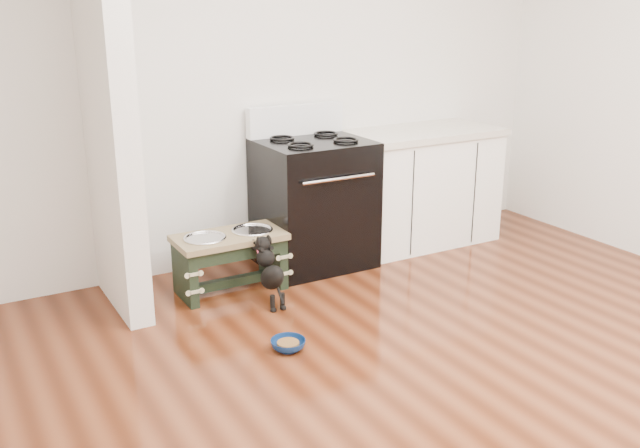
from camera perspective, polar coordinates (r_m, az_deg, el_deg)
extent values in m
plane|color=#411A0B|center=(3.61, 13.30, -14.33)|extent=(5.00, 5.00, 0.00)
plane|color=silver|center=(5.19, -4.88, 11.68)|extent=(5.00, 0.00, 5.00)
cube|color=silver|center=(4.43, -16.72, 10.00)|extent=(0.15, 0.80, 2.70)
cube|color=black|center=(5.17, -0.49, 1.66)|extent=(0.76, 0.65, 0.92)
cube|color=black|center=(4.93, 1.27, 0.12)|extent=(0.58, 0.02, 0.50)
cylinder|color=silver|center=(4.81, 1.54, 3.64)|extent=(0.56, 0.02, 0.02)
cube|color=white|center=(5.28, -1.98, 8.33)|extent=(0.76, 0.08, 0.22)
torus|color=black|center=(4.86, -1.56, 6.33)|extent=(0.18, 0.18, 0.02)
torus|color=black|center=(5.03, 2.08, 6.73)|extent=(0.18, 0.18, 0.02)
torus|color=black|center=(5.10, -3.06, 6.86)|extent=(0.18, 0.18, 0.02)
torus|color=black|center=(5.27, 0.47, 7.23)|extent=(0.18, 0.18, 0.02)
cube|color=white|center=(5.72, 7.99, 2.75)|extent=(1.20, 0.60, 0.86)
cube|color=#BDB1A1|center=(5.62, 8.19, 7.23)|extent=(1.24, 0.64, 0.05)
cube|color=black|center=(5.64, 9.43, -1.59)|extent=(1.20, 0.06, 0.10)
cube|color=black|center=(4.70, -10.75, -3.96)|extent=(0.06, 0.35, 0.36)
cube|color=black|center=(4.92, -3.79, -2.68)|extent=(0.06, 0.35, 0.36)
cube|color=black|center=(4.62, -6.49, -2.38)|extent=(0.57, 0.03, 0.09)
cube|color=black|center=(4.84, -7.14, -4.62)|extent=(0.57, 0.06, 0.06)
cube|color=brown|center=(4.73, -7.28, -1.08)|extent=(0.72, 0.39, 0.04)
cylinder|color=silver|center=(4.68, -9.18, -1.38)|extent=(0.25, 0.25, 0.04)
cylinder|color=silver|center=(4.80, -5.43, -0.74)|extent=(0.25, 0.25, 0.04)
torus|color=silver|center=(4.67, -9.20, -1.10)|extent=(0.28, 0.28, 0.02)
torus|color=silver|center=(4.79, -5.44, -0.47)|extent=(0.28, 0.28, 0.02)
cylinder|color=black|center=(4.51, -3.82, -6.35)|extent=(0.03, 0.03, 0.11)
cylinder|color=black|center=(4.53, -3.03, -6.18)|extent=(0.03, 0.03, 0.11)
sphere|color=black|center=(4.52, -3.75, -6.89)|extent=(0.04, 0.04, 0.04)
sphere|color=black|center=(4.54, -2.96, -6.71)|extent=(0.04, 0.04, 0.04)
ellipsoid|color=black|center=(4.52, -3.84, -4.29)|extent=(0.13, 0.29, 0.26)
sphere|color=black|center=(4.56, -4.39, -2.70)|extent=(0.12, 0.12, 0.12)
sphere|color=black|center=(4.57, -4.60, -1.63)|extent=(0.10, 0.10, 0.10)
sphere|color=black|center=(4.61, -5.34, -1.45)|extent=(0.04, 0.04, 0.04)
sphere|color=black|center=(4.64, -4.59, -1.32)|extent=(0.04, 0.04, 0.04)
cylinder|color=black|center=(4.46, -3.18, -5.77)|extent=(0.02, 0.08, 0.09)
torus|color=#EA4565|center=(4.57, -4.51, -2.15)|extent=(0.10, 0.06, 0.09)
imported|color=navy|center=(4.05, -2.57, -9.63)|extent=(0.22, 0.22, 0.06)
cylinder|color=brown|center=(4.04, -2.57, -9.57)|extent=(0.13, 0.13, 0.03)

